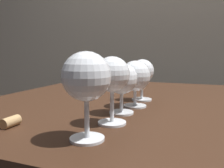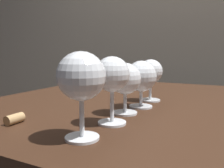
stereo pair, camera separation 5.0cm
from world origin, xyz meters
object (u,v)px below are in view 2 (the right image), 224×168
wine_glass_chardonnay (151,72)px  wine_glass_cabernet (112,76)px  wine_glass_white (81,78)px  cork (14,119)px  wine_glass_amber (125,80)px  wine_glass_pinot (141,77)px

wine_glass_chardonnay → wine_glass_cabernet: bearing=-89.7°
wine_glass_white → cork: size_ratio=3.78×
wine_glass_amber → cork: size_ratio=3.12×
wine_glass_amber → wine_glass_chardonnay: 0.19m
wine_glass_amber → wine_glass_pinot: wine_glass_pinot is taller
wine_glass_white → wine_glass_pinot: size_ratio=1.18×
wine_glass_white → wine_glass_chardonnay: (0.01, 0.38, -0.02)m
wine_glass_white → wine_glass_chardonnay: 0.39m
wine_glass_cabernet → wine_glass_chardonnay: wine_glass_cabernet is taller
cork → wine_glass_pinot: bearing=54.6°
wine_glass_cabernet → cork: 0.23m
wine_glass_white → wine_glass_chardonnay: bearing=89.1°
wine_glass_cabernet → wine_glass_amber: 0.09m
wine_glass_cabernet → wine_glass_chardonnay: bearing=90.3°
wine_glass_cabernet → wine_glass_amber: bearing=95.8°
wine_glass_chardonnay → wine_glass_white: bearing=-90.9°
wine_glass_cabernet → wine_glass_pinot: size_ratio=1.10×
wine_glass_cabernet → wine_glass_pinot: 0.18m
wine_glass_pinot → wine_glass_chardonnay: bearing=92.4°
wine_glass_chardonnay → cork: (-0.19, -0.38, -0.08)m
wine_glass_white → wine_glass_cabernet: bearing=86.1°
wine_glass_amber → wine_glass_chardonnay: wine_glass_chardonnay is taller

